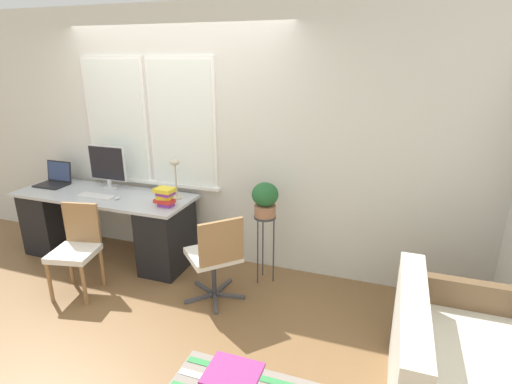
{
  "coord_description": "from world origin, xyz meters",
  "views": [
    {
      "loc": [
        2.18,
        -3.0,
        2.19
      ],
      "look_at": [
        1.07,
        0.17,
        1.04
      ],
      "focal_mm": 28.0,
      "sensor_mm": 36.0,
      "label": 1
    }
  ],
  "objects": [
    {
      "name": "laptop",
      "position": [
        -1.53,
        0.44,
        0.82
      ],
      "size": [
        0.35,
        0.28,
        0.26
      ],
      "color": "black",
      "rests_on": "desk"
    },
    {
      "name": "monitor",
      "position": [
        -0.82,
        0.52,
        1.03
      ],
      "size": [
        0.47,
        0.15,
        0.5
      ],
      "color": "silver",
      "rests_on": "desk"
    },
    {
      "name": "book_stack",
      "position": [
        0.08,
        0.24,
        0.86
      ],
      "size": [
        0.21,
        0.17,
        0.19
      ],
      "color": "purple",
      "rests_on": "desk"
    },
    {
      "name": "desk_lamp",
      "position": [
        0.05,
        0.51,
        1.03
      ],
      "size": [
        0.15,
        0.15,
        0.42
      ],
      "color": "#BCB299",
      "rests_on": "desk"
    },
    {
      "name": "desk_chair_wooden",
      "position": [
        -0.58,
        -0.33,
        0.46
      ],
      "size": [
        0.46,
        0.47,
        0.86
      ],
      "rotation": [
        0.0,
        0.0,
        0.21
      ],
      "color": "olive",
      "rests_on": "ground_plane"
    },
    {
      "name": "wall_back_with_window",
      "position": [
        -0.02,
        0.76,
        1.35
      ],
      "size": [
        9.0,
        0.12,
        2.7
      ],
      "color": "silver",
      "rests_on": "ground_plane"
    },
    {
      "name": "keyboard",
      "position": [
        -0.78,
        0.24,
        0.77
      ],
      "size": [
        0.41,
        0.13,
        0.02
      ],
      "color": "silver",
      "rests_on": "desk"
    },
    {
      "name": "potted_plant",
      "position": [
        1.07,
        0.44,
        0.89
      ],
      "size": [
        0.26,
        0.26,
        0.34
      ],
      "color": "#9E6B4C",
      "rests_on": "plant_stand"
    },
    {
      "name": "office_chair_swivel",
      "position": [
        0.75,
        -0.05,
        0.47
      ],
      "size": [
        0.62,
        0.62,
        0.87
      ],
      "rotation": [
        0.0,
        0.0,
        3.94
      ],
      "color": "#47474C",
      "rests_on": "ground_plane"
    },
    {
      "name": "folding_stool",
      "position": [
        1.42,
        -1.25,
        0.35
      ],
      "size": [
        0.33,
        0.28,
        0.4
      ],
      "color": "#93337A",
      "rests_on": "ground_plane"
    },
    {
      "name": "ground_plane",
      "position": [
        0.0,
        0.0,
        0.0
      ],
      "size": [
        14.0,
        14.0,
        0.0
      ],
      "primitive_type": "plane",
      "color": "brown"
    },
    {
      "name": "plant_stand",
      "position": [
        1.07,
        0.44,
        0.6
      ],
      "size": [
        0.22,
        0.22,
        0.71
      ],
      "color": "#333338",
      "rests_on": "ground_plane"
    },
    {
      "name": "mouse",
      "position": [
        -0.51,
        0.24,
        0.78
      ],
      "size": [
        0.04,
        0.07,
        0.03
      ],
      "color": "silver",
      "rests_on": "desk"
    },
    {
      "name": "desk",
      "position": [
        -0.77,
        0.34,
        0.41
      ],
      "size": [
        2.02,
        0.69,
        0.76
      ],
      "color": "#B2B7BC",
      "rests_on": "ground_plane"
    }
  ]
}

